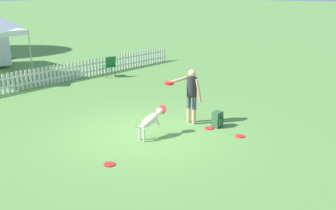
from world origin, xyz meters
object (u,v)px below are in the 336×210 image
Objects in this scene: folding_chair_blue_left at (110,65)px; frisbee_near_handler at (209,128)px; handler_person at (190,90)px; leaping_dog at (151,119)px; backpack_on_grass at (218,119)px; frisbee_near_dog at (109,164)px; frisbee_midfield at (240,136)px.

frisbee_near_handler is at bearing 85.15° from folding_chair_blue_left.
frisbee_near_handler is at bearing -174.25° from handler_person.
backpack_on_grass is (1.74, -0.85, -0.27)m from leaping_dog.
handler_person reaches higher than frisbee_near_handler.
frisbee_near_dog and frisbee_midfield have the same top height.
leaping_dog is at bearing 71.92° from folding_chair_blue_left.
backpack_on_grass is at bearing 75.84° from frisbee_midfield.
leaping_dog is at bearing 90.49° from handler_person.
folding_chair_blue_left is at bearing -16.91° from handler_person.
backpack_on_grass is at bearing -156.18° from handler_person.
frisbee_near_dog is at bearing 63.47° from folding_chair_blue_left.
frisbee_near_handler is 3.25m from frisbee_near_dog.
handler_person reaches higher than frisbee_near_dog.
frisbee_midfield is (1.53, -1.68, -0.48)m from leaping_dog.
leaping_dog reaches higher than frisbee_near_handler.
frisbee_near_dog is at bearing 99.37° from handler_person.
frisbee_midfield is 8.14m from folding_chair_blue_left.
handler_person is 6.15× the size of frisbee_near_dog.
handler_person is 1.09m from backpack_on_grass.
folding_chair_blue_left reaches higher than frisbee_midfield.
frisbee_near_handler and frisbee_midfield have the same top height.
frisbee_midfield is (0.04, -0.94, 0.00)m from frisbee_near_handler.
frisbee_near_dog is 0.28× the size of folding_chair_blue_left.
frisbee_midfield is 0.57× the size of backpack_on_grass.
leaping_dog is 1.84m from frisbee_near_dog.
frisbee_near_handler is 1.00× the size of frisbee_near_dog.
backpack_on_grass is (0.21, 0.83, 0.20)m from frisbee_midfield.
folding_chair_blue_left is (5.59, 6.49, 0.53)m from frisbee_near_dog.
handler_person is 1.55m from leaping_dog.
frisbee_midfield is (0.06, -1.59, -0.95)m from handler_person.
folding_chair_blue_left is (2.12, 6.95, 0.33)m from backpack_on_grass.
frisbee_midfield is at bearing -173.76° from handler_person.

